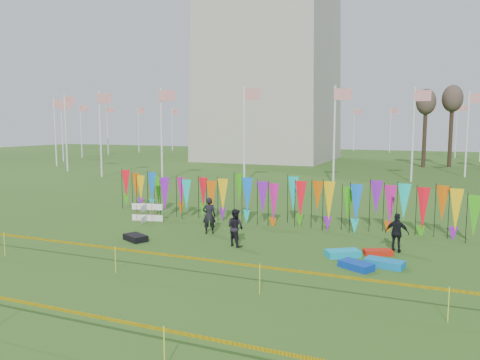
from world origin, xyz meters
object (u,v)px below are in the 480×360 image
at_px(kite_bag_blue, 356,265).
at_px(person_mid, 235,227).
at_px(kite_bag_turquoise, 343,253).
at_px(kite_bag_red, 378,252).
at_px(kite_bag_black, 136,238).
at_px(person_left, 209,216).
at_px(kite_bag_teal, 384,263).
at_px(box_kite, 147,212).
at_px(person_right, 397,233).

bearing_deg(kite_bag_blue, person_mid, 166.58).
height_order(kite_bag_turquoise, kite_bag_blue, kite_bag_turquoise).
xyz_separation_m(kite_bag_blue, kite_bag_red, (0.48, 2.09, -0.02)).
bearing_deg(kite_bag_red, kite_bag_black, -169.86).
bearing_deg(kite_bag_turquoise, kite_bag_red, 33.68).
bearing_deg(person_left, kite_bag_black, 21.16).
bearing_deg(kite_bag_turquoise, person_mid, -178.30).
bearing_deg(kite_bag_red, kite_bag_teal, -75.36).
distance_m(kite_bag_blue, kite_bag_black, 9.23).
bearing_deg(person_mid, kite_bag_black, 33.87).
relative_size(kite_bag_turquoise, kite_bag_red, 1.18).
bearing_deg(person_mid, box_kite, -1.48).
relative_size(box_kite, kite_bag_black, 0.84).
bearing_deg(person_mid, person_left, -15.40).
height_order(kite_bag_red, kite_bag_black, kite_bag_black).
xyz_separation_m(person_left, kite_bag_black, (-2.29, -2.37, -0.70)).
distance_m(kite_bag_blue, kite_bag_red, 2.15).
relative_size(kite_bag_turquoise, kite_bag_black, 1.13).
height_order(box_kite, kite_bag_red, box_kite).
xyz_separation_m(box_kite, kite_bag_teal, (11.90, -3.31, -0.34)).
distance_m(person_left, kite_bag_blue, 7.48).
relative_size(person_left, kite_bag_red, 1.57).
bearing_deg(person_right, box_kite, 0.32).
bearing_deg(person_left, person_mid, 117.02).
relative_size(person_right, kite_bag_blue, 1.34).
distance_m(kite_bag_turquoise, kite_bag_blue, 1.49).
bearing_deg(person_mid, person_right, -142.79).
bearing_deg(person_left, person_right, 155.37).
bearing_deg(box_kite, kite_bag_teal, -15.54).
relative_size(kite_bag_blue, kite_bag_teal, 0.87).
height_order(box_kite, person_mid, person_mid).
height_order(person_mid, kite_bag_red, person_mid).
xyz_separation_m(person_mid, kite_bag_turquoise, (4.29, 0.13, -0.64)).
relative_size(person_right, kite_bag_turquoise, 1.22).
relative_size(person_right, kite_bag_red, 1.44).
bearing_deg(kite_bag_blue, kite_bag_teal, 35.52).
distance_m(kite_bag_blue, kite_bag_teal, 1.06).
height_order(person_left, person_right, person_left).
distance_m(box_kite, kite_bag_teal, 12.36).
bearing_deg(kite_bag_black, person_left, 45.91).
bearing_deg(kite_bag_teal, kite_bag_turquoise, 155.82).
bearing_deg(person_left, box_kite, -41.03).
distance_m(box_kite, kite_bag_turquoise, 10.68).
bearing_deg(kite_bag_red, person_mid, -170.57).
distance_m(person_mid, kite_bag_blue, 5.16).
xyz_separation_m(person_left, person_right, (8.02, 0.02, -0.07)).
height_order(person_mid, kite_bag_blue, person_mid).
bearing_deg(kite_bag_turquoise, kite_bag_blue, -62.30).
relative_size(kite_bag_turquoise, kite_bag_teal, 0.95).
bearing_deg(box_kite, kite_bag_red, -9.04).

